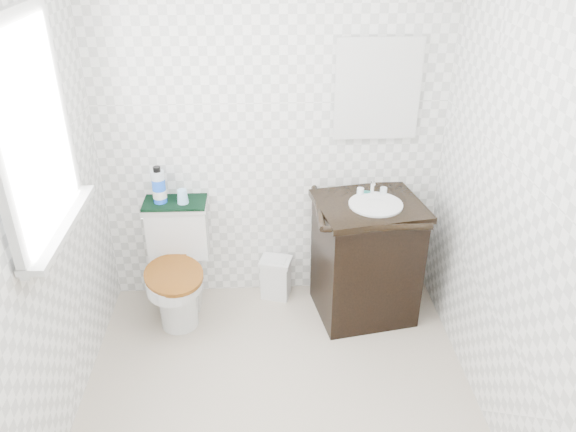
{
  "coord_description": "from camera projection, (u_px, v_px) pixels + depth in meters",
  "views": [
    {
      "loc": [
        -0.06,
        -2.12,
        2.39
      ],
      "look_at": [
        0.08,
        0.75,
        0.83
      ],
      "focal_mm": 35.0,
      "sensor_mm": 36.0,
      "label": 1
    }
  ],
  "objects": [
    {
      "name": "floor",
      "position": [
        280.0,
        418.0,
        3.01
      ],
      "size": [
        2.4,
        2.4,
        0.0
      ],
      "primitive_type": "plane",
      "color": "#BBAC96",
      "rests_on": "ground"
    },
    {
      "name": "wall_back",
      "position": [
        271.0,
        129.0,
        3.49
      ],
      "size": [
        2.4,
        0.0,
        2.4
      ],
      "primitive_type": "plane",
      "rotation": [
        1.57,
        0.0,
        0.0
      ],
      "color": "white",
      "rests_on": "ground"
    },
    {
      "name": "wall_left",
      "position": [
        20.0,
        230.0,
        2.39
      ],
      "size": [
        0.0,
        2.4,
        2.4
      ],
      "primitive_type": "plane",
      "rotation": [
        1.57,
        0.0,
        1.57
      ],
      "color": "white",
      "rests_on": "ground"
    },
    {
      "name": "wall_right",
      "position": [
        526.0,
        218.0,
        2.48
      ],
      "size": [
        0.0,
        2.4,
        2.4
      ],
      "primitive_type": "plane",
      "rotation": [
        1.57,
        0.0,
        -1.57
      ],
      "color": "white",
      "rests_on": "ground"
    },
    {
      "name": "window",
      "position": [
        30.0,
        132.0,
        2.44
      ],
      "size": [
        0.02,
        0.7,
        0.9
      ],
      "primitive_type": "cube",
      "color": "white",
      "rests_on": "wall_left"
    },
    {
      "name": "mirror",
      "position": [
        377.0,
        89.0,
        3.37
      ],
      "size": [
        0.5,
        0.02,
        0.6
      ],
      "primitive_type": "cube",
      "color": "silver",
      "rests_on": "wall_back"
    },
    {
      "name": "toilet",
      "position": [
        179.0,
        269.0,
        3.67
      ],
      "size": [
        0.46,
        0.66,
        0.75
      ],
      "color": "silver",
      "rests_on": "floor"
    },
    {
      "name": "vanity",
      "position": [
        366.0,
        257.0,
        3.62
      ],
      "size": [
        0.72,
        0.65,
        0.92
      ],
      "color": "black",
      "rests_on": "floor"
    },
    {
      "name": "trash_bin",
      "position": [
        276.0,
        277.0,
        3.9
      ],
      "size": [
        0.24,
        0.22,
        0.3
      ],
      "color": "white",
      "rests_on": "floor"
    },
    {
      "name": "towel",
      "position": [
        175.0,
        203.0,
        3.57
      ],
      "size": [
        0.4,
        0.22,
        0.02
      ],
      "primitive_type": "cube",
      "color": "black",
      "rests_on": "toilet"
    },
    {
      "name": "mouthwash_bottle",
      "position": [
        159.0,
        186.0,
        3.51
      ],
      "size": [
        0.08,
        0.08,
        0.24
      ],
      "color": "blue",
      "rests_on": "towel"
    },
    {
      "name": "cup",
      "position": [
        183.0,
        196.0,
        3.53
      ],
      "size": [
        0.07,
        0.07,
        0.09
      ],
      "primitive_type": "cone",
      "color": "#91C6ED",
      "rests_on": "towel"
    },
    {
      "name": "soap_bar",
      "position": [
        365.0,
        192.0,
        3.54
      ],
      "size": [
        0.08,
        0.05,
        0.02
      ],
      "primitive_type": "ellipsoid",
      "color": "#187669",
      "rests_on": "vanity"
    }
  ]
}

